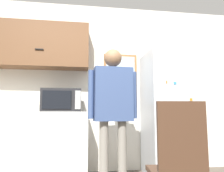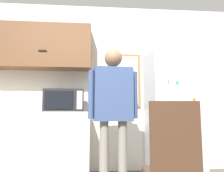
% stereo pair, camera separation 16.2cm
% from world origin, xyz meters
% --- Properties ---
extents(back_wall, '(6.00, 0.06, 2.70)m').
position_xyz_m(back_wall, '(0.00, 1.97, 1.35)').
color(back_wall, silver).
rests_on(back_wall, ground_plane).
extents(counter, '(2.19, 0.56, 0.92)m').
position_xyz_m(counter, '(-1.10, 1.66, 0.46)').
color(counter, silver).
rests_on(counter, ground_plane).
extents(upper_cabinets, '(2.19, 0.34, 0.69)m').
position_xyz_m(upper_cabinets, '(-1.10, 1.78, 1.92)').
color(upper_cabinets, brown).
extents(microwave, '(0.54, 0.40, 0.31)m').
position_xyz_m(microwave, '(-0.38, 1.61, 1.08)').
color(microwave, '#232326').
rests_on(microwave, counter).
extents(person, '(0.62, 0.25, 1.71)m').
position_xyz_m(person, '(0.28, 1.11, 1.05)').
color(person, gray).
rests_on(person, ground_plane).
extents(refrigerator, '(0.69, 0.74, 1.81)m').
position_xyz_m(refrigerator, '(1.20, 1.58, 0.91)').
color(refrigerator, silver).
rests_on(refrigerator, ground_plane).
extents(chair, '(0.45, 0.45, 0.99)m').
position_xyz_m(chair, '(0.66, 0.12, 0.52)').
color(chair, '#472D1E').
rests_on(chair, ground_plane).
extents(window, '(0.55, 0.05, 0.88)m').
position_xyz_m(window, '(0.53, 1.93, 1.43)').
color(window, olive).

